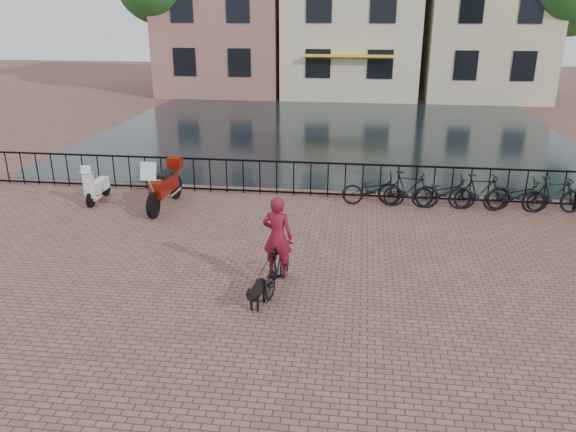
# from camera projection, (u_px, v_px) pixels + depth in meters

# --- Properties ---
(ground) EXTENTS (100.00, 100.00, 0.00)m
(ground) POSITION_uv_depth(u_px,v_px,m) (263.00, 350.00, 9.02)
(ground) COLOR brown
(ground) RESTS_ON ground
(canal_water) EXTENTS (20.00, 20.00, 0.00)m
(canal_water) POSITION_uv_depth(u_px,v_px,m) (330.00, 131.00, 25.10)
(canal_water) COLOR black
(canal_water) RESTS_ON ground
(railing) EXTENTS (20.00, 0.05, 1.02)m
(railing) POSITION_uv_depth(u_px,v_px,m) (311.00, 179.00, 16.28)
(railing) COLOR black
(railing) RESTS_ON ground
(cyclist) EXTENTS (0.76, 1.67, 2.22)m
(cyclist) POSITION_uv_depth(u_px,v_px,m) (278.00, 249.00, 10.71)
(cyclist) COLOR black
(cyclist) RESTS_ON ground
(dog) EXTENTS (0.36, 0.83, 0.54)m
(dog) POSITION_uv_depth(u_px,v_px,m) (258.00, 293.00, 10.26)
(dog) COLOR black
(dog) RESTS_ON ground
(motorcycle) EXTENTS (0.60, 2.20, 1.56)m
(motorcycle) POSITION_uv_depth(u_px,v_px,m) (164.00, 180.00, 15.24)
(motorcycle) COLOR maroon
(motorcycle) RESTS_ON ground
(scooter) EXTENTS (0.41, 1.33, 1.23)m
(scooter) POSITION_uv_depth(u_px,v_px,m) (97.00, 180.00, 15.81)
(scooter) COLOR silver
(scooter) RESTS_ON ground
(parked_bike_0) EXTENTS (1.72, 0.61, 0.90)m
(parked_bike_0) POSITION_uv_depth(u_px,v_px,m) (373.00, 190.00, 15.52)
(parked_bike_0) COLOR black
(parked_bike_0) RESTS_ON ground
(parked_bike_1) EXTENTS (1.71, 0.68, 1.00)m
(parked_bike_1) POSITION_uv_depth(u_px,v_px,m) (408.00, 189.00, 15.39)
(parked_bike_1) COLOR black
(parked_bike_1) RESTS_ON ground
(parked_bike_2) EXTENTS (1.74, 0.66, 0.90)m
(parked_bike_2) POSITION_uv_depth(u_px,v_px,m) (444.00, 192.00, 15.28)
(parked_bike_2) COLOR black
(parked_bike_2) RESTS_ON ground
(parked_bike_3) EXTENTS (1.69, 0.58, 1.00)m
(parked_bike_3) POSITION_uv_depth(u_px,v_px,m) (480.00, 192.00, 15.15)
(parked_bike_3) COLOR black
(parked_bike_3) RESTS_ON ground
(parked_bike_4) EXTENTS (1.75, 0.71, 0.90)m
(parked_bike_4) POSITION_uv_depth(u_px,v_px,m) (516.00, 195.00, 15.05)
(parked_bike_4) COLOR black
(parked_bike_4) RESTS_ON ground
(parked_bike_5) EXTENTS (1.71, 0.65, 1.00)m
(parked_bike_5) POSITION_uv_depth(u_px,v_px,m) (554.00, 195.00, 14.91)
(parked_bike_5) COLOR black
(parked_bike_5) RESTS_ON ground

